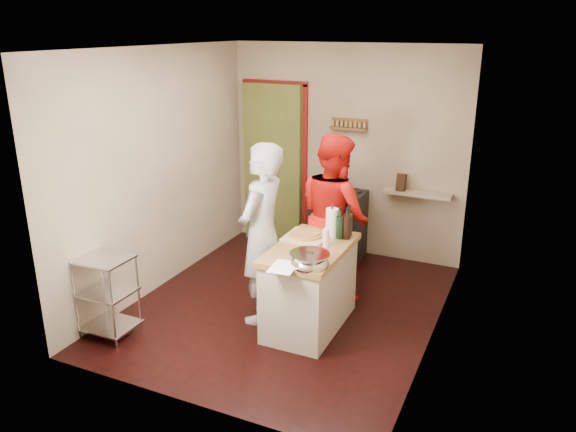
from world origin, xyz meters
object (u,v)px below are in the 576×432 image
at_px(stove, 338,225).
at_px(person_red, 334,215).
at_px(wire_shelving, 107,293).
at_px(island, 310,284).
at_px(person_stripe, 262,234).

relative_size(stove, person_red, 0.57).
distance_m(wire_shelving, island, 1.90).
bearing_deg(island, stove, 100.97).
height_order(wire_shelving, person_red, person_red).
height_order(wire_shelving, island, island).
height_order(island, person_red, person_red).
xyz_separation_m(stove, wire_shelving, (-1.33, -2.62, -0.01)).
relative_size(wire_shelving, island, 0.65).
xyz_separation_m(stove, person_red, (0.25, -0.85, 0.43)).
distance_m(person_stripe, person_red, 0.97).
relative_size(island, person_stripe, 0.69).
xyz_separation_m(island, person_red, (-0.07, 0.83, 0.43)).
bearing_deg(island, person_red, 94.93).
relative_size(wire_shelving, person_red, 0.46).
xyz_separation_m(wire_shelving, person_stripe, (1.17, 0.89, 0.45)).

